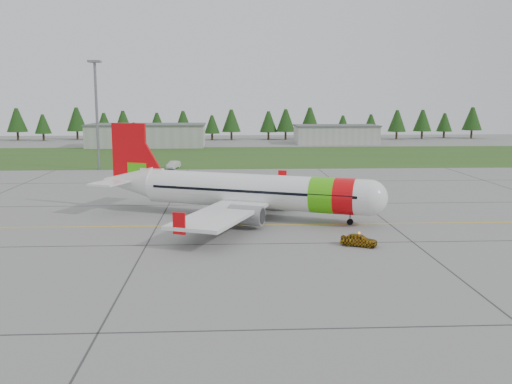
{
  "coord_description": "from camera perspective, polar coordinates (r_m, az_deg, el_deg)",
  "views": [
    {
      "loc": [
        -7.42,
        -51.56,
        13.41
      ],
      "look_at": [
        -4.41,
        8.81,
        3.47
      ],
      "focal_mm": 40.0,
      "sensor_mm": 36.0,
      "label": 1
    }
  ],
  "objects": [
    {
      "name": "floodlight_mast",
      "position": [
        112.34,
        -15.62,
        7.26
      ],
      "size": [
        0.5,
        0.5,
        20.0
      ],
      "primitive_type": "cylinder",
      "color": "slate",
      "rests_on": "ground"
    },
    {
      "name": "hangar_east",
      "position": [
        172.97,
        7.99,
        5.67
      ],
      "size": [
        24.0,
        12.0,
        5.2
      ],
      "primitive_type": "cube",
      "color": "#A8A8A3",
      "rests_on": "ground"
    },
    {
      "name": "treeline",
      "position": [
        189.89,
        -0.62,
        6.8
      ],
      "size": [
        160.0,
        8.0,
        10.0
      ],
      "primitive_type": null,
      "color": "#1C3F14",
      "rests_on": "ground"
    },
    {
      "name": "grass_strip",
      "position": [
        134.44,
        0.32,
        3.62
      ],
      "size": [
        320.0,
        50.0,
        0.03
      ],
      "primitive_type": "cube",
      "color": "#30561E",
      "rests_on": "ground"
    },
    {
      "name": "ground",
      "position": [
        53.79,
        5.18,
        -5.13
      ],
      "size": [
        320.0,
        320.0,
        0.0
      ],
      "primitive_type": "plane",
      "color": "gray",
      "rests_on": "ground"
    },
    {
      "name": "follow_me_car",
      "position": [
        53.09,
        10.3,
        -3.58
      ],
      "size": [
        1.59,
        1.7,
        3.36
      ],
      "primitive_type": "imported",
      "rotation": [
        0.0,
        0.0,
        1.16
      ],
      "color": "orange",
      "rests_on": "ground"
    },
    {
      "name": "aircraft",
      "position": [
        64.57,
        -0.84,
        0.08
      ],
      "size": [
        33.01,
        31.36,
        10.49
      ],
      "rotation": [
        0.0,
        0.0,
        -0.39
      ],
      "color": "white",
      "rests_on": "ground"
    },
    {
      "name": "taxi_guideline",
      "position": [
        61.5,
        4.15,
        -3.27
      ],
      "size": [
        120.0,
        0.25,
        0.02
      ],
      "primitive_type": "cube",
      "color": "gold",
      "rests_on": "ground"
    },
    {
      "name": "hangar_west",
      "position": [
        163.46,
        -10.84,
        5.52
      ],
      "size": [
        32.0,
        14.0,
        6.0
      ],
      "primitive_type": "cube",
      "color": "#A8A8A3",
      "rests_on": "ground"
    },
    {
      "name": "service_van",
      "position": [
        111.37,
        -8.27,
        3.46
      ],
      "size": [
        1.85,
        1.79,
        4.39
      ],
      "primitive_type": "imported",
      "rotation": [
        0.0,
        0.0,
        -0.26
      ],
      "color": "beige",
      "rests_on": "ground"
    }
  ]
}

